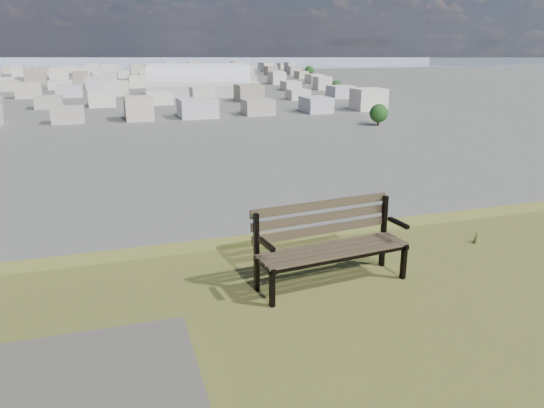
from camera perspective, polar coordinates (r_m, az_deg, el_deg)
name	(u,v)px	position (r m, az deg, el deg)	size (l,w,h in m)	color
park_bench	(329,239)	(5.51, 6.15, -3.80)	(1.64, 0.67, 0.84)	#413625
arena	(199,86)	(290.58, -7.81, 12.47)	(56.65, 33.43, 22.39)	#B7B7B3
city_blocks	(96,78)	(397.08, -18.41, 12.70)	(395.00, 361.00, 7.00)	beige
city_trees	(47,85)	(322.63, -23.05, 11.67)	(406.52, 387.20, 9.98)	#2D2216
bay_water	(93,61)	(902.33, -18.74, 14.39)	(2400.00, 700.00, 0.12)	#91AAB8
far_hills	(64,43)	(1406.08, -21.51, 15.79)	(2050.00, 340.00, 60.00)	#8C94AF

